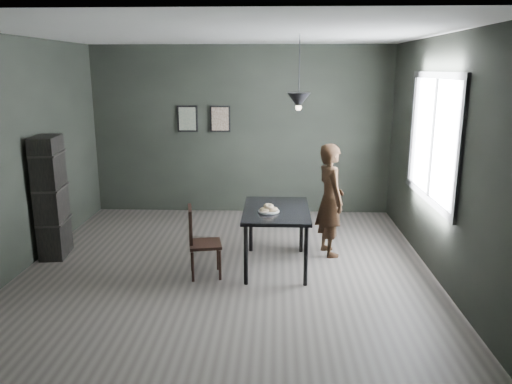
{
  "coord_description": "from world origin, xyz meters",
  "views": [
    {
      "loc": [
        0.6,
        -5.86,
        2.42
      ],
      "look_at": [
        0.35,
        0.05,
        0.95
      ],
      "focal_mm": 35.0,
      "sensor_mm": 36.0,
      "label": 1
    }
  ],
  "objects_px": {
    "cafe_table": "(276,215)",
    "white_plate": "(269,212)",
    "shelf_unit": "(51,197)",
    "woman": "(330,200)",
    "pendant_lamp": "(299,101)",
    "wood_chair": "(199,237)"
  },
  "relations": [
    {
      "from": "woman",
      "to": "shelf_unit",
      "type": "xyz_separation_m",
      "value": [
        -3.63,
        -0.21,
        0.05
      ]
    },
    {
      "from": "cafe_table",
      "to": "shelf_unit",
      "type": "bearing_deg",
      "value": 174.62
    },
    {
      "from": "woman",
      "to": "pendant_lamp",
      "type": "relative_size",
      "value": 1.72
    },
    {
      "from": "woman",
      "to": "shelf_unit",
      "type": "relative_size",
      "value": 0.94
    },
    {
      "from": "white_plate",
      "to": "wood_chair",
      "type": "xyz_separation_m",
      "value": [
        -0.82,
        -0.18,
        -0.27
      ]
    },
    {
      "from": "cafe_table",
      "to": "shelf_unit",
      "type": "relative_size",
      "value": 0.75
    },
    {
      "from": "white_plate",
      "to": "wood_chair",
      "type": "bearing_deg",
      "value": -167.9
    },
    {
      "from": "cafe_table",
      "to": "white_plate",
      "type": "xyz_separation_m",
      "value": [
        -0.09,
        -0.15,
        0.08
      ]
    },
    {
      "from": "wood_chair",
      "to": "pendant_lamp",
      "type": "distance_m",
      "value": 1.99
    },
    {
      "from": "white_plate",
      "to": "woman",
      "type": "distance_m",
      "value": 1.02
    },
    {
      "from": "cafe_table",
      "to": "white_plate",
      "type": "bearing_deg",
      "value": -121.81
    },
    {
      "from": "white_plate",
      "to": "pendant_lamp",
      "type": "height_order",
      "value": "pendant_lamp"
    },
    {
      "from": "cafe_table",
      "to": "pendant_lamp",
      "type": "relative_size",
      "value": 1.39
    },
    {
      "from": "woman",
      "to": "pendant_lamp",
      "type": "xyz_separation_m",
      "value": [
        -0.46,
        -0.39,
        1.31
      ]
    },
    {
      "from": "white_plate",
      "to": "pendant_lamp",
      "type": "distance_m",
      "value": 1.36
    },
    {
      "from": "wood_chair",
      "to": "shelf_unit",
      "type": "relative_size",
      "value": 0.54
    },
    {
      "from": "cafe_table",
      "to": "pendant_lamp",
      "type": "height_order",
      "value": "pendant_lamp"
    },
    {
      "from": "wood_chair",
      "to": "white_plate",
      "type": "bearing_deg",
      "value": 0.97
    },
    {
      "from": "wood_chair",
      "to": "cafe_table",
      "type": "bearing_deg",
      "value": 8.32
    },
    {
      "from": "pendant_lamp",
      "to": "woman",
      "type": "bearing_deg",
      "value": 40.53
    },
    {
      "from": "shelf_unit",
      "to": "pendant_lamp",
      "type": "xyz_separation_m",
      "value": [
        3.17,
        -0.18,
        1.26
      ]
    },
    {
      "from": "wood_chair",
      "to": "shelf_unit",
      "type": "distance_m",
      "value": 2.12
    }
  ]
}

